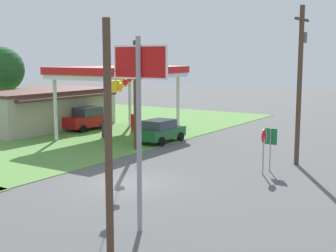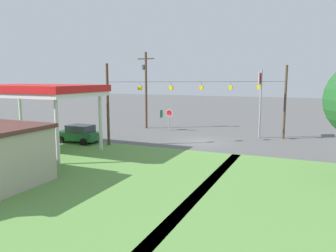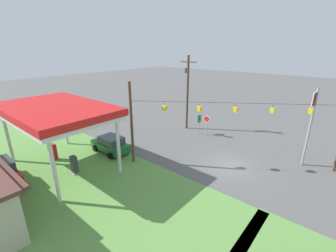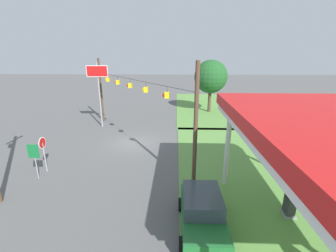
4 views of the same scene
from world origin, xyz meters
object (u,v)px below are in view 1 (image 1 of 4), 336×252
(fuel_pump_near, at_px, (106,129))
(utility_pole_main, at_px, (300,77))
(stop_sign_roadside, at_px, (264,142))
(stop_sign_overhead, at_px, (140,93))
(car_at_pumps_front, at_px, (160,131))
(car_at_pumps_rear, at_px, (86,119))
(gas_station_canopy, at_px, (120,73))
(fuel_pump_far, at_px, (135,124))
(tree_behind_station, at_px, (1,70))
(gas_station_store, at_px, (42,109))
(route_sign, at_px, (271,141))

(fuel_pump_near, distance_m, utility_pole_main, 15.93)
(stop_sign_roadside, height_order, utility_pole_main, utility_pole_main)
(stop_sign_overhead, xyz_separation_m, utility_pole_main, (13.76, -1.30, 0.14))
(car_at_pumps_front, xyz_separation_m, utility_pole_main, (-1.57, -10.86, 4.27))
(car_at_pumps_rear, bearing_deg, stop_sign_roadside, 72.99)
(gas_station_canopy, xyz_separation_m, stop_sign_roadside, (-5.82, -14.55, -3.27))
(fuel_pump_far, height_order, tree_behind_station, tree_behind_station)
(fuel_pump_near, height_order, fuel_pump_far, same)
(gas_station_store, relative_size, fuel_pump_far, 8.02)
(gas_station_canopy, xyz_separation_m, tree_behind_station, (-0.45, 14.21, 0.07))
(stop_sign_overhead, relative_size, tree_behind_station, 0.95)
(fuel_pump_far, relative_size, route_sign, 0.66)
(tree_behind_station, bearing_deg, car_at_pumps_front, -91.12)
(fuel_pump_near, xyz_separation_m, tree_behind_station, (1.41, 14.21, 4.40))
(stop_sign_roadside, bearing_deg, car_at_pumps_rear, -108.91)
(gas_station_store, distance_m, utility_pole_main, 24.15)
(gas_station_store, xyz_separation_m, stop_sign_overhead, (-15.55, -22.54, 3.29))
(stop_sign_roadside, bearing_deg, fuel_pump_near, -105.24)
(stop_sign_overhead, bearing_deg, car_at_pumps_rear, 47.60)
(gas_station_canopy, relative_size, car_at_pumps_rear, 2.54)
(fuel_pump_near, relative_size, fuel_pump_far, 1.00)
(car_at_pumps_front, relative_size, stop_sign_roadside, 1.68)
(gas_station_store, distance_m, car_at_pumps_front, 13.00)
(car_at_pumps_rear, height_order, stop_sign_overhead, stop_sign_overhead)
(car_at_pumps_rear, bearing_deg, fuel_pump_near, 62.10)
(gas_station_store, bearing_deg, fuel_pump_near, -98.38)
(fuel_pump_near, bearing_deg, route_sign, -101.49)
(fuel_pump_near, relative_size, tree_behind_station, 0.22)
(car_at_pumps_rear, xyz_separation_m, route_sign, (-5.50, -19.00, 0.69))
(fuel_pump_near, distance_m, car_at_pumps_front, 4.56)
(gas_station_canopy, height_order, utility_pole_main, utility_pole_main)
(route_sign, xyz_separation_m, utility_pole_main, (2.43, -0.73, 3.46))
(gas_station_canopy, relative_size, gas_station_store, 0.82)
(stop_sign_roadside, height_order, tree_behind_station, tree_behind_station)
(tree_behind_station, bearing_deg, fuel_pump_near, -95.65)
(fuel_pump_far, bearing_deg, gas_station_store, 106.03)
(gas_station_canopy, height_order, car_at_pumps_front, gas_station_canopy)
(stop_sign_overhead, bearing_deg, route_sign, -2.88)
(gas_station_canopy, relative_size, route_sign, 4.40)
(stop_sign_roadside, xyz_separation_m, stop_sign_overhead, (-10.33, 0.55, 3.22))
(car_at_pumps_rear, distance_m, stop_sign_roadside, 20.08)
(car_at_pumps_rear, height_order, utility_pole_main, utility_pole_main)
(stop_sign_roadside, distance_m, route_sign, 1.01)
(stop_sign_overhead, relative_size, utility_pole_main, 0.76)
(fuel_pump_near, distance_m, car_at_pumps_rear, 5.12)
(car_at_pumps_front, relative_size, utility_pole_main, 0.46)
(tree_behind_station, bearing_deg, gas_station_canopy, -88.19)
(gas_station_canopy, height_order, fuel_pump_far, gas_station_canopy)
(gas_station_store, relative_size, stop_sign_overhead, 1.83)
(fuel_pump_far, bearing_deg, stop_sign_overhead, -142.13)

